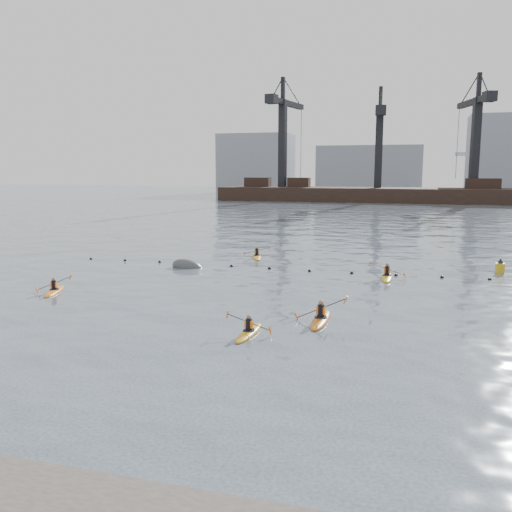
# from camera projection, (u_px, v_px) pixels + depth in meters

# --- Properties ---
(ground) EXTENTS (400.00, 400.00, 0.00)m
(ground) POSITION_uv_depth(u_px,v_px,m) (155.00, 391.00, 17.86)
(ground) COLOR #35434D
(ground) RESTS_ON ground
(float_line) EXTENTS (33.24, 0.73, 0.24)m
(float_line) POSITION_uv_depth(u_px,v_px,m) (290.00, 269.00, 39.36)
(float_line) COLOR black
(float_line) RESTS_ON ground
(barge_pier) EXTENTS (72.00, 19.30, 29.50)m
(barge_pier) POSITION_uv_depth(u_px,v_px,m) (376.00, 193.00, 121.92)
(barge_pier) COLOR black
(barge_pier) RESTS_ON ground
(skyline) EXTENTS (141.00, 28.00, 22.00)m
(skyline) POSITION_uv_depth(u_px,v_px,m) (395.00, 162.00, 158.27)
(skyline) COLOR gray
(skyline) RESTS_ON ground
(kayaker_0) EXTENTS (2.56, 3.67, 1.45)m
(kayaker_0) POSITION_uv_depth(u_px,v_px,m) (321.00, 319.00, 26.03)
(kayaker_0) COLOR #BF6311
(kayaker_0) RESTS_ON ground
(kayaker_1) EXTENTS (2.13, 3.14, 1.10)m
(kayaker_1) POSITION_uv_depth(u_px,v_px,m) (249.00, 332.00, 24.00)
(kayaker_1) COLOR #C58E17
(kayaker_1) RESTS_ON ground
(kayaker_2) EXTENTS (2.08, 3.16, 1.18)m
(kayaker_2) POSITION_uv_depth(u_px,v_px,m) (54.00, 291.00, 32.17)
(kayaker_2) COLOR orange
(kayaker_2) RESTS_ON ground
(kayaker_3) EXTENTS (2.47, 3.62, 1.29)m
(kayaker_3) POSITION_uv_depth(u_px,v_px,m) (387.00, 276.00, 36.35)
(kayaker_3) COLOR gold
(kayaker_3) RESTS_ON ground
(kayaker_5) EXTENTS (2.15, 3.32, 1.10)m
(kayaker_5) POSITION_uv_depth(u_px,v_px,m) (257.00, 256.00, 44.82)
(kayaker_5) COLOR gold
(kayaker_5) RESTS_ON ground
(mooring_buoy) EXTENTS (2.72, 1.73, 1.64)m
(mooring_buoy) POSITION_uv_depth(u_px,v_px,m) (188.00, 267.00, 40.40)
(mooring_buoy) COLOR #393C3E
(mooring_buoy) RESTS_ON ground
(nav_buoy) EXTENTS (0.64, 0.64, 1.16)m
(nav_buoy) POSITION_uv_depth(u_px,v_px,m) (500.00, 268.00, 38.16)
(nav_buoy) COLOR gold
(nav_buoy) RESTS_ON ground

